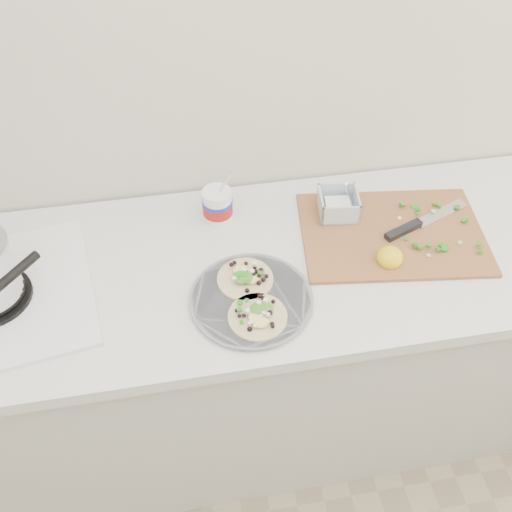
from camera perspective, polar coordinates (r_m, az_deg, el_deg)
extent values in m
cube|color=beige|center=(1.54, -6.28, 17.68)|extent=(3.50, 0.05, 2.60)
cube|color=beige|center=(1.93, -3.32, -10.20)|extent=(2.40, 0.62, 0.86)
cube|color=silver|center=(1.56, -3.92, -1.67)|extent=(2.44, 0.66, 0.04)
cylinder|color=slate|center=(1.46, -0.48, -4.40)|extent=(0.30, 0.30, 0.01)
cylinder|color=slate|center=(1.45, -0.48, -4.27)|extent=(0.32, 0.32, 0.00)
cylinder|color=white|center=(1.65, -3.87, 5.07)|extent=(0.08, 0.08, 0.10)
cylinder|color=#A31612|center=(1.65, -3.87, 4.97)|extent=(0.09, 0.09, 0.04)
cylinder|color=#192D99|center=(1.64, -3.90, 5.45)|extent=(0.09, 0.09, 0.01)
cube|color=brown|center=(1.67, 13.45, 2.22)|extent=(0.55, 0.42, 0.01)
cube|color=white|center=(1.68, 8.19, 4.84)|extent=(0.07, 0.07, 0.03)
ellipsoid|color=yellow|center=(1.57, 13.27, 0.02)|extent=(0.07, 0.07, 0.06)
cube|color=silver|center=(1.76, 17.96, 4.06)|extent=(0.19, 0.10, 0.00)
cube|color=black|center=(1.66, 14.54, 2.53)|extent=(0.12, 0.07, 0.02)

